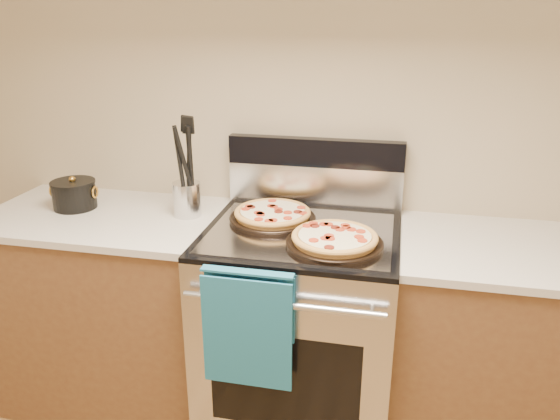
% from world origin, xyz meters
% --- Properties ---
extents(wall_back, '(4.00, 0.00, 4.00)m').
position_xyz_m(wall_back, '(0.00, 2.00, 1.35)').
color(wall_back, tan).
rests_on(wall_back, ground).
extents(range_body, '(0.76, 0.68, 0.90)m').
position_xyz_m(range_body, '(0.00, 1.65, 0.45)').
color(range_body, '#B7B7BC').
rests_on(range_body, ground).
extents(oven_window, '(0.56, 0.01, 0.40)m').
position_xyz_m(oven_window, '(0.00, 1.31, 0.45)').
color(oven_window, black).
rests_on(oven_window, range_body).
extents(cooktop, '(0.76, 0.68, 0.02)m').
position_xyz_m(cooktop, '(0.00, 1.65, 0.91)').
color(cooktop, black).
rests_on(cooktop, range_body).
extents(backsplash_lower, '(0.76, 0.06, 0.18)m').
position_xyz_m(backsplash_lower, '(0.00, 1.96, 1.01)').
color(backsplash_lower, silver).
rests_on(backsplash_lower, cooktop).
extents(backsplash_upper, '(0.76, 0.06, 0.12)m').
position_xyz_m(backsplash_upper, '(0.00, 1.96, 1.16)').
color(backsplash_upper, black).
rests_on(backsplash_upper, backsplash_lower).
extents(oven_handle, '(0.70, 0.03, 0.03)m').
position_xyz_m(oven_handle, '(0.00, 1.27, 0.80)').
color(oven_handle, silver).
rests_on(oven_handle, range_body).
extents(dish_towel, '(0.32, 0.05, 0.42)m').
position_xyz_m(dish_towel, '(-0.12, 1.27, 0.70)').
color(dish_towel, '#1C5F8E').
rests_on(dish_towel, oven_handle).
extents(foil_sheet, '(0.70, 0.55, 0.01)m').
position_xyz_m(foil_sheet, '(0.00, 1.62, 0.92)').
color(foil_sheet, gray).
rests_on(foil_sheet, cooktop).
extents(cabinet_left, '(1.00, 0.62, 0.88)m').
position_xyz_m(cabinet_left, '(-0.88, 1.68, 0.44)').
color(cabinet_left, brown).
rests_on(cabinet_left, ground).
extents(countertop_left, '(1.02, 0.64, 0.03)m').
position_xyz_m(countertop_left, '(-0.88, 1.68, 0.90)').
color(countertop_left, '#BAB2A7').
rests_on(countertop_left, cabinet_left).
extents(cabinet_right, '(1.00, 0.62, 0.88)m').
position_xyz_m(cabinet_right, '(0.88, 1.68, 0.44)').
color(cabinet_right, brown).
rests_on(cabinet_right, ground).
extents(countertop_right, '(1.02, 0.64, 0.03)m').
position_xyz_m(countertop_right, '(0.88, 1.68, 0.90)').
color(countertop_right, '#BAB2A7').
rests_on(countertop_right, cabinet_right).
extents(pepperoni_pizza_back, '(0.36, 0.36, 0.05)m').
position_xyz_m(pepperoni_pizza_back, '(-0.13, 1.72, 0.95)').
color(pepperoni_pizza_back, '#A66532').
rests_on(pepperoni_pizza_back, foil_sheet).
extents(pepperoni_pizza_front, '(0.44, 0.44, 0.05)m').
position_xyz_m(pepperoni_pizza_front, '(0.14, 1.52, 0.95)').
color(pepperoni_pizza_front, '#A66532').
rests_on(pepperoni_pizza_front, foil_sheet).
extents(utensil_crock, '(0.15, 0.15, 0.15)m').
position_xyz_m(utensil_crock, '(-0.51, 1.74, 0.98)').
color(utensil_crock, silver).
rests_on(utensil_crock, countertop_left).
extents(saucepan, '(0.20, 0.20, 0.11)m').
position_xyz_m(saucepan, '(-1.03, 1.72, 0.97)').
color(saucepan, black).
rests_on(saucepan, countertop_left).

